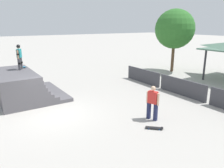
{
  "coord_description": "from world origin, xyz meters",
  "views": [
    {
      "loc": [
        10.21,
        -3.15,
        4.45
      ],
      "look_at": [
        -0.47,
        3.79,
        0.93
      ],
      "focal_mm": 35.0,
      "sensor_mm": 36.0,
      "label": 1
    }
  ],
  "objects_px": {
    "bystander_walking": "(153,101)",
    "skater_on_deck": "(19,55)",
    "skateboard_on_deck": "(22,67)",
    "skateboard_on_ground": "(155,128)",
    "tree_beside_pavilion": "(175,29)"
  },
  "relations": [
    {
      "from": "skateboard_on_deck",
      "to": "tree_beside_pavilion",
      "type": "distance_m",
      "value": 13.66
    },
    {
      "from": "bystander_walking",
      "to": "skater_on_deck",
      "type": "bearing_deg",
      "value": 13.06
    },
    {
      "from": "tree_beside_pavilion",
      "to": "bystander_walking",
      "type": "bearing_deg",
      "value": -52.35
    },
    {
      "from": "skater_on_deck",
      "to": "bystander_walking",
      "type": "xyz_separation_m",
      "value": [
        7.29,
        4.38,
        -1.65
      ]
    },
    {
      "from": "tree_beside_pavilion",
      "to": "skater_on_deck",
      "type": "bearing_deg",
      "value": -90.47
    },
    {
      "from": "skateboard_on_ground",
      "to": "skater_on_deck",
      "type": "bearing_deg",
      "value": 158.17
    },
    {
      "from": "bystander_walking",
      "to": "tree_beside_pavilion",
      "type": "relative_size",
      "value": 0.29
    },
    {
      "from": "bystander_walking",
      "to": "skateboard_on_ground",
      "type": "relative_size",
      "value": 2.4
    },
    {
      "from": "skateboard_on_ground",
      "to": "tree_beside_pavilion",
      "type": "relative_size",
      "value": 0.12
    },
    {
      "from": "skateboard_on_deck",
      "to": "bystander_walking",
      "type": "bearing_deg",
      "value": 12.37
    },
    {
      "from": "skateboard_on_ground",
      "to": "skateboard_on_deck",
      "type": "bearing_deg",
      "value": 155.35
    },
    {
      "from": "skater_on_deck",
      "to": "bystander_walking",
      "type": "distance_m",
      "value": 8.66
    },
    {
      "from": "tree_beside_pavilion",
      "to": "skateboard_on_deck",
      "type": "bearing_deg",
      "value": -93.11
    },
    {
      "from": "bystander_walking",
      "to": "tree_beside_pavilion",
      "type": "distance_m",
      "value": 12.14
    },
    {
      "from": "skater_on_deck",
      "to": "skateboard_on_deck",
      "type": "relative_size",
      "value": 1.91
    }
  ]
}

